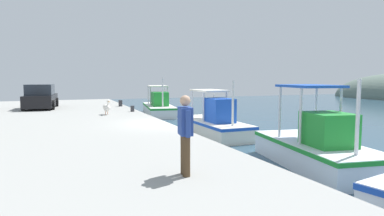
{
  "coord_description": "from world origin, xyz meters",
  "views": [
    {
      "loc": [
        14.0,
        -4.57,
        2.8
      ],
      "look_at": [
        -3.55,
        2.55,
        1.07
      ],
      "focal_mm": 31.34,
      "sensor_mm": 36.0,
      "label": 1
    }
  ],
  "objects_px": {
    "pelican": "(107,107)",
    "parked_car": "(41,97)",
    "fisherman_standing": "(185,131)",
    "fishing_boat_third": "(317,148)",
    "mooring_bollard_second": "(132,109)",
    "mooring_bollard_nearest": "(120,103)",
    "fishing_boat_second": "(214,123)",
    "fishing_boat_nearest": "(159,107)"
  },
  "relations": [
    {
      "from": "pelican",
      "to": "parked_car",
      "type": "distance_m",
      "value": 6.42
    },
    {
      "from": "fisherman_standing",
      "to": "fishing_boat_third",
      "type": "bearing_deg",
      "value": 109.11
    },
    {
      "from": "fisherman_standing",
      "to": "mooring_bollard_second",
      "type": "distance_m",
      "value": 13.34
    },
    {
      "from": "mooring_bollard_nearest",
      "to": "fisherman_standing",
      "type": "bearing_deg",
      "value": -5.72
    },
    {
      "from": "fishing_boat_third",
      "to": "parked_car",
      "type": "xyz_separation_m",
      "value": [
        -15.79,
        -8.42,
        0.9
      ]
    },
    {
      "from": "fishing_boat_second",
      "to": "mooring_bollard_second",
      "type": "relative_size",
      "value": 15.03
    },
    {
      "from": "fishing_boat_third",
      "to": "fisherman_standing",
      "type": "bearing_deg",
      "value": -70.89
    },
    {
      "from": "fishing_boat_third",
      "to": "pelican",
      "type": "distance_m",
      "value": 11.52
    },
    {
      "from": "fishing_boat_second",
      "to": "parked_car",
      "type": "xyz_separation_m",
      "value": [
        -9.4,
        -7.95,
        0.91
      ]
    },
    {
      "from": "mooring_bollard_second",
      "to": "fishing_boat_second",
      "type": "bearing_deg",
      "value": 29.6
    },
    {
      "from": "fishing_boat_third",
      "to": "fishing_boat_nearest",
      "type": "bearing_deg",
      "value": -178.74
    },
    {
      "from": "parked_car",
      "to": "mooring_bollard_second",
      "type": "relative_size",
      "value": 12.01
    },
    {
      "from": "pelican",
      "to": "fishing_boat_third",
      "type": "bearing_deg",
      "value": 25.57
    },
    {
      "from": "pelican",
      "to": "parked_car",
      "type": "height_order",
      "value": "parked_car"
    },
    {
      "from": "fishing_boat_nearest",
      "to": "pelican",
      "type": "bearing_deg",
      "value": -38.71
    },
    {
      "from": "fishing_boat_nearest",
      "to": "fishing_boat_second",
      "type": "xyz_separation_m",
      "value": [
        9.74,
        -0.12,
        0.02
      ]
    },
    {
      "from": "fishing_boat_third",
      "to": "mooring_bollard_nearest",
      "type": "relative_size",
      "value": 11.99
    },
    {
      "from": "pelican",
      "to": "mooring_bollard_nearest",
      "type": "xyz_separation_m",
      "value": [
        -5.01,
        1.62,
        -0.18
      ]
    },
    {
      "from": "fishing_boat_second",
      "to": "mooring_bollard_second",
      "type": "distance_m",
      "value": 5.83
    },
    {
      "from": "fishing_boat_second",
      "to": "mooring_bollard_second",
      "type": "bearing_deg",
      "value": -150.4
    },
    {
      "from": "fishing_boat_nearest",
      "to": "fisherman_standing",
      "type": "height_order",
      "value": "fishing_boat_nearest"
    },
    {
      "from": "fisherman_standing",
      "to": "mooring_bollard_second",
      "type": "xyz_separation_m",
      "value": [
        -13.21,
        1.72,
        -0.74
      ]
    },
    {
      "from": "fishing_boat_second",
      "to": "parked_car",
      "type": "bearing_deg",
      "value": -139.75
    },
    {
      "from": "fishing_boat_nearest",
      "to": "fishing_boat_third",
      "type": "xyz_separation_m",
      "value": [
        16.14,
        0.35,
        0.03
      ]
    },
    {
      "from": "parked_car",
      "to": "pelican",
      "type": "bearing_deg",
      "value": 32.6
    },
    {
      "from": "fishing_boat_nearest",
      "to": "mooring_bollard_nearest",
      "type": "relative_size",
      "value": 14.48
    },
    {
      "from": "mooring_bollard_second",
      "to": "fishing_boat_third",
      "type": "bearing_deg",
      "value": 16.28
    },
    {
      "from": "mooring_bollard_nearest",
      "to": "pelican",
      "type": "bearing_deg",
      "value": -17.93
    },
    {
      "from": "fishing_boat_nearest",
      "to": "pelican",
      "type": "height_order",
      "value": "fishing_boat_nearest"
    },
    {
      "from": "fishing_boat_third",
      "to": "parked_car",
      "type": "relative_size",
      "value": 1.22
    },
    {
      "from": "fisherman_standing",
      "to": "mooring_bollard_second",
      "type": "relative_size",
      "value": 4.66
    },
    {
      "from": "pelican",
      "to": "fishing_boat_second",
      "type": "bearing_deg",
      "value": 48.43
    },
    {
      "from": "fishing_boat_nearest",
      "to": "parked_car",
      "type": "xyz_separation_m",
      "value": [
        0.35,
        -8.07,
        0.93
      ]
    },
    {
      "from": "fishing_boat_nearest",
      "to": "mooring_bollard_second",
      "type": "distance_m",
      "value": 5.57
    },
    {
      "from": "fishing_boat_nearest",
      "to": "fisherman_standing",
      "type": "xyz_separation_m",
      "value": [
        17.89,
        -4.71,
        1.12
      ]
    },
    {
      "from": "mooring_bollard_nearest",
      "to": "mooring_bollard_second",
      "type": "height_order",
      "value": "mooring_bollard_nearest"
    },
    {
      "from": "fishing_boat_second",
      "to": "pelican",
      "type": "distance_m",
      "value": 6.04
    },
    {
      "from": "fishing_boat_third",
      "to": "mooring_bollard_second",
      "type": "height_order",
      "value": "fishing_boat_third"
    },
    {
      "from": "fishing_boat_nearest",
      "to": "fishing_boat_second",
      "type": "distance_m",
      "value": 9.75
    },
    {
      "from": "fishing_boat_nearest",
      "to": "pelican",
      "type": "relative_size",
      "value": 6.46
    },
    {
      "from": "fisherman_standing",
      "to": "mooring_bollard_second",
      "type": "height_order",
      "value": "fisherman_standing"
    },
    {
      "from": "parked_car",
      "to": "mooring_bollard_second",
      "type": "xyz_separation_m",
      "value": [
        4.33,
        5.08,
        -0.54
      ]
    }
  ]
}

